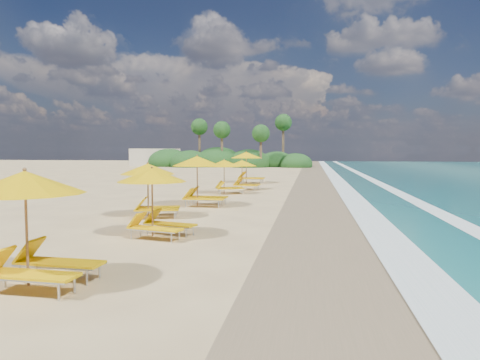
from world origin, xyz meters
The scene contains 12 objects.
ground centered at (0.00, 0.00, 0.00)m, with size 160.00×160.00×0.00m, color #D4B57C.
wet_sand centered at (4.00, 0.00, 0.01)m, with size 4.00×160.00×0.01m, color #8B7253.
surf_foam centered at (6.70, 0.00, 0.03)m, with size 4.00×160.00×0.01m.
station_0 centered at (-1.91, -12.51, 1.28)m, with size 2.51×2.33×2.28m.
station_1 centered at (-1.27, -7.63, 1.19)m, with size 2.61×2.51×2.12m.
station_2 centered at (-2.78, -4.01, 1.20)m, with size 2.65×2.56×2.14m.
station_3 centered at (-1.77, -0.40, 1.34)m, with size 2.56×2.36×2.39m.
station_4 centered at (-1.67, 5.31, 1.16)m, with size 2.66×2.61×2.07m.
station_5 centered at (-1.04, 8.00, 1.12)m, with size 2.31×2.19×1.99m.
station_6 centered at (-1.55, 13.61, 1.41)m, with size 2.76×2.56×2.51m.
treeline centered at (-9.94, 45.51, 1.00)m, with size 25.80×8.80×9.74m.
beach_building centered at (-22.00, 48.00, 1.40)m, with size 7.00×5.00×2.80m, color beige.
Camera 1 is at (3.28, -19.91, 2.61)m, focal length 32.40 mm.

